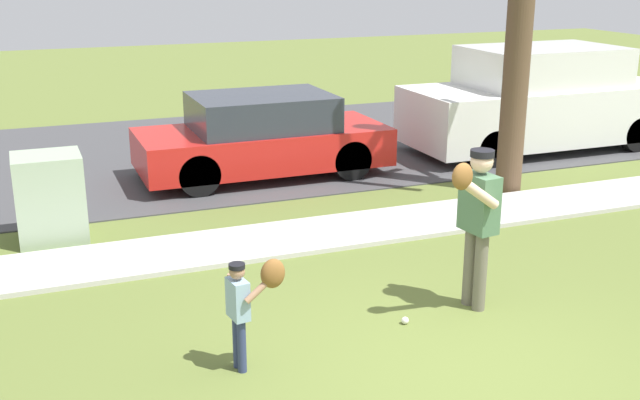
% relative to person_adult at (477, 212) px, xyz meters
% --- Properties ---
extents(ground_plane, '(48.00, 48.00, 0.00)m').
position_rel_person_adult_xyz_m(ground_plane, '(-0.76, 2.48, -1.04)').
color(ground_plane, olive).
extents(sidewalk_strip, '(36.00, 1.20, 0.06)m').
position_rel_person_adult_xyz_m(sidewalk_strip, '(-0.76, 2.58, -1.01)').
color(sidewalk_strip, beige).
rests_on(sidewalk_strip, ground).
extents(road_surface, '(36.00, 6.80, 0.02)m').
position_rel_person_adult_xyz_m(road_surface, '(-0.76, 7.58, -1.03)').
color(road_surface, '#424244').
rests_on(road_surface, ground).
extents(person_adult, '(0.66, 0.68, 1.66)m').
position_rel_person_adult_xyz_m(person_adult, '(0.00, 0.00, 0.00)').
color(person_adult, '#6B6656').
rests_on(person_adult, ground).
extents(person_child, '(0.48, 0.37, 1.03)m').
position_rel_person_adult_xyz_m(person_child, '(-2.47, -0.37, -0.36)').
color(person_child, navy).
rests_on(person_child, ground).
extents(baseball, '(0.07, 0.07, 0.07)m').
position_rel_person_adult_xyz_m(baseball, '(-0.80, -0.08, -1.00)').
color(baseball, white).
rests_on(baseball, ground).
extents(utility_cabinet, '(0.83, 0.74, 1.11)m').
position_rel_person_adult_xyz_m(utility_cabinet, '(-3.85, 3.71, -0.48)').
color(utility_cabinet, '#9EB293').
rests_on(utility_cabinet, ground).
extents(street_tree_near, '(1.85, 1.88, 5.35)m').
position_rel_person_adult_xyz_m(street_tree_near, '(2.79, 3.41, 1.80)').
color(street_tree_near, brown).
rests_on(street_tree_near, ground).
extents(parked_hatchback_red, '(4.00, 1.75, 1.33)m').
position_rel_person_adult_xyz_m(parked_hatchback_red, '(-0.46, 5.62, -0.38)').
color(parked_hatchback_red, red).
rests_on(parked_hatchback_red, road_surface).
extents(parked_van_white, '(5.00, 1.95, 1.88)m').
position_rel_person_adult_xyz_m(parked_van_white, '(4.87, 5.56, -0.14)').
color(parked_van_white, silver).
rests_on(parked_van_white, road_surface).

